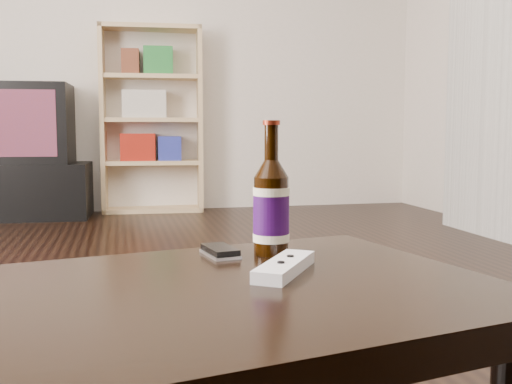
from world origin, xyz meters
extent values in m
cube|color=black|center=(0.00, 0.00, -0.01)|extent=(5.00, 6.00, 0.01)
cube|color=beige|center=(0.00, 3.01, 1.35)|extent=(5.00, 0.02, 2.70)
cube|color=black|center=(-0.64, 2.76, 0.20)|extent=(1.02, 0.56, 0.40)
cube|color=black|center=(-0.64, 2.76, 0.68)|extent=(0.79, 0.52, 0.57)
cube|color=#B23000|center=(-0.65, 2.52, 0.68)|extent=(0.62, 0.04, 0.46)
cube|color=tan|center=(-0.03, 2.97, 0.71)|extent=(0.06, 0.35, 1.43)
cube|color=tan|center=(0.70, 2.92, 0.71)|extent=(0.06, 0.35, 1.43)
cube|color=tan|center=(0.33, 2.94, 1.41)|extent=(0.79, 0.41, 0.03)
cube|color=tan|center=(0.33, 2.94, 0.02)|extent=(0.79, 0.41, 0.03)
cube|color=tan|center=(0.35, 3.10, 0.71)|extent=(0.77, 0.09, 1.43)
cube|color=tan|center=(0.33, 2.94, 0.38)|extent=(0.72, 0.37, 0.03)
cube|color=tan|center=(0.33, 2.94, 0.71)|extent=(0.72, 0.37, 0.03)
cube|color=tan|center=(0.33, 2.94, 1.04)|extent=(0.72, 0.37, 0.03)
cube|color=maroon|center=(0.22, 2.93, 0.50)|extent=(0.28, 0.24, 0.21)
cube|color=navy|center=(0.46, 2.91, 0.49)|extent=(0.19, 0.23, 0.19)
cube|color=beige|center=(0.28, 2.93, 0.83)|extent=(0.34, 0.24, 0.21)
cube|color=#22712D|center=(0.39, 2.92, 1.16)|extent=(0.23, 0.23, 0.21)
cube|color=brown|center=(0.18, 2.93, 1.15)|extent=(0.15, 0.23, 0.19)
cube|color=black|center=(0.12, -0.95, 0.37)|extent=(1.16, 0.82, 0.05)
cylinder|color=black|center=(0.52, -0.63, 0.17)|extent=(0.07, 0.07, 0.34)
cylinder|color=black|center=(0.36, -0.71, 0.47)|extent=(0.08, 0.08, 0.15)
cylinder|color=#290641|center=(0.36, -0.71, 0.47)|extent=(0.09, 0.09, 0.09)
cylinder|color=#EEE4C0|center=(0.36, -0.71, 0.52)|extent=(0.09, 0.09, 0.02)
cylinder|color=#EEE4C0|center=(0.36, -0.71, 0.43)|extent=(0.09, 0.09, 0.02)
cone|color=black|center=(0.36, -0.71, 0.56)|extent=(0.08, 0.08, 0.03)
cylinder|color=black|center=(0.36, -0.71, 0.61)|extent=(0.03, 0.03, 0.07)
cylinder|color=maroon|center=(0.36, -0.71, 0.65)|extent=(0.04, 0.04, 0.01)
cube|color=#B3B3B5|center=(0.26, -0.70, 0.40)|extent=(0.07, 0.11, 0.01)
cube|color=black|center=(0.26, -0.70, 0.41)|extent=(0.06, 0.10, 0.01)
cylinder|color=#B3B3B5|center=(0.26, -0.73, 0.41)|extent=(0.02, 0.02, 0.00)
cube|color=silver|center=(0.34, -0.87, 0.41)|extent=(0.15, 0.19, 0.02)
cylinder|color=black|center=(0.36, -0.84, 0.42)|extent=(0.02, 0.02, 0.00)
cylinder|color=black|center=(0.33, -0.88, 0.42)|extent=(0.02, 0.02, 0.00)
camera|label=1|loc=(0.07, -1.82, 0.64)|focal=42.00mm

